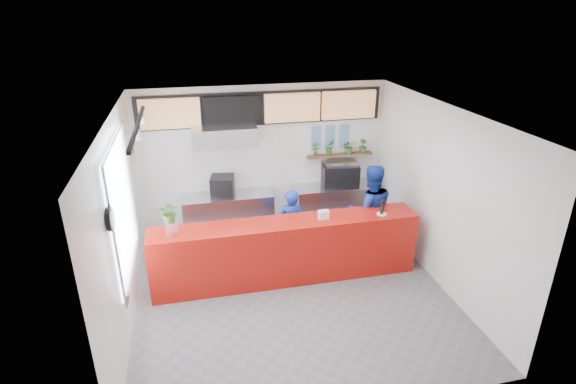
{
  "coord_description": "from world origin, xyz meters",
  "views": [
    {
      "loc": [
        -1.45,
        -6.07,
        4.44
      ],
      "look_at": [
        0.1,
        0.7,
        1.5
      ],
      "focal_mm": 28.0,
      "sensor_mm": 36.0,
      "label": 1
    }
  ],
  "objects_px": {
    "staff_center": "(290,226)",
    "staff_right": "(370,211)",
    "service_counter": "(286,251)",
    "panini_oven": "(223,186)",
    "pepper_mill": "(382,207)",
    "espresso_machine": "(340,175)"
  },
  "relations": [
    {
      "from": "espresso_machine",
      "to": "staff_center",
      "type": "relative_size",
      "value": 0.51
    },
    {
      "from": "service_counter",
      "to": "panini_oven",
      "type": "bearing_deg",
      "value": 116.14
    },
    {
      "from": "panini_oven",
      "to": "staff_center",
      "type": "xyz_separation_m",
      "value": [
        1.08,
        -1.26,
        -0.39
      ]
    },
    {
      "from": "espresso_machine",
      "to": "panini_oven",
      "type": "bearing_deg",
      "value": -171.79
    },
    {
      "from": "espresso_machine",
      "to": "staff_center",
      "type": "bearing_deg",
      "value": -129.0
    },
    {
      "from": "service_counter",
      "to": "panini_oven",
      "type": "relative_size",
      "value": 10.14
    },
    {
      "from": "espresso_machine",
      "to": "staff_right",
      "type": "relative_size",
      "value": 0.41
    },
    {
      "from": "staff_right",
      "to": "pepper_mill",
      "type": "bearing_deg",
      "value": 92.37
    },
    {
      "from": "staff_center",
      "to": "staff_right",
      "type": "height_order",
      "value": "staff_right"
    },
    {
      "from": "pepper_mill",
      "to": "service_counter",
      "type": "bearing_deg",
      "value": 176.94
    },
    {
      "from": "service_counter",
      "to": "pepper_mill",
      "type": "bearing_deg",
      "value": -3.06
    },
    {
      "from": "staff_center",
      "to": "staff_right",
      "type": "xyz_separation_m",
      "value": [
        1.49,
        -0.08,
        0.18
      ]
    },
    {
      "from": "panini_oven",
      "to": "pepper_mill",
      "type": "height_order",
      "value": "pepper_mill"
    },
    {
      "from": "staff_right",
      "to": "pepper_mill",
      "type": "distance_m",
      "value": 0.65
    },
    {
      "from": "staff_center",
      "to": "staff_right",
      "type": "bearing_deg",
      "value": 168.93
    },
    {
      "from": "staff_right",
      "to": "service_counter",
      "type": "bearing_deg",
      "value": 20.76
    },
    {
      "from": "service_counter",
      "to": "espresso_machine",
      "type": "xyz_separation_m",
      "value": [
        1.56,
        1.8,
        0.58
      ]
    },
    {
      "from": "staff_center",
      "to": "panini_oven",
      "type": "bearing_deg",
      "value": -57.41
    },
    {
      "from": "staff_right",
      "to": "staff_center",
      "type": "bearing_deg",
      "value": 2.32
    },
    {
      "from": "staff_center",
      "to": "staff_right",
      "type": "distance_m",
      "value": 1.5
    },
    {
      "from": "panini_oven",
      "to": "pepper_mill",
      "type": "xyz_separation_m",
      "value": [
        2.54,
        -1.89,
        0.14
      ]
    },
    {
      "from": "service_counter",
      "to": "staff_center",
      "type": "relative_size",
      "value": 3.15
    }
  ]
}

